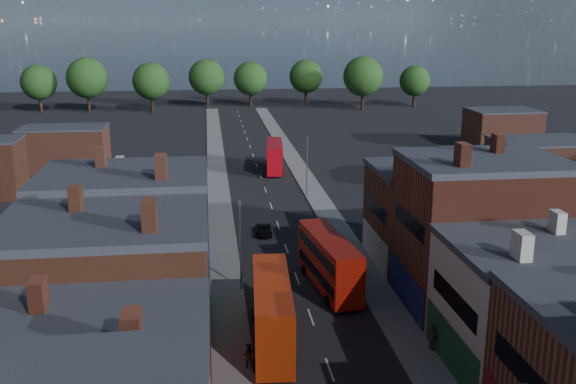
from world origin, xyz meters
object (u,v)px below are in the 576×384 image
object	(u,v)px
bus_1	(329,261)
bus_2	(274,156)
car_2	(264,230)
ped_1	(248,355)
bus_0	(272,311)
ped_3	(432,337)
car_3	(310,229)

from	to	relation	value
bus_1	bus_2	xyz separation A→B (m)	(0.00, 45.92, -0.13)
car_2	ped_1	distance (m)	27.99
bus_0	ped_3	distance (m)	11.55
bus_0	bus_1	world-z (taller)	bus_0
ped_1	car_3	bearing A→B (deg)	-99.47
car_2	ped_1	xyz separation A→B (m)	(-3.48, -27.77, 0.44)
bus_1	ped_1	bearing A→B (deg)	-129.69
bus_2	ped_3	bearing A→B (deg)	-79.55
bus_2	car_3	xyz separation A→B (m)	(0.69, -30.96, -1.84)
bus_0	car_2	distance (m)	24.91
bus_1	car_3	xyz separation A→B (m)	(0.69, 14.96, -1.97)
car_3	ped_1	size ratio (longest dim) A/B	2.41
bus_1	bus_2	size ratio (longest dim) A/B	1.06
bus_1	bus_2	world-z (taller)	bus_1
bus_2	car_2	world-z (taller)	bus_2
ped_1	ped_3	xyz separation A→B (m)	(13.12, 0.63, 0.11)
bus_0	ped_3	xyz separation A→B (m)	(11.20, -2.37, -1.57)
ped_1	ped_3	bearing A→B (deg)	-169.37
bus_1	car_3	distance (m)	15.10
car_2	car_3	size ratio (longest dim) A/B	0.93
car_3	ped_3	xyz separation A→B (m)	(4.55, -26.79, 0.49)
ped_3	bus_0	bearing A→B (deg)	57.71
car_2	ped_1	world-z (taller)	ped_1
car_3	bus_0	bearing A→B (deg)	-105.99
car_3	ped_1	bearing A→B (deg)	-108.12
car_3	ped_1	distance (m)	28.74
bus_2	ped_3	xyz separation A→B (m)	(5.24, -57.75, -1.35)
bus_2	bus_0	bearing A→B (deg)	-90.88
bus_1	car_3	size ratio (longest dim) A/B	2.73
bus_1	car_2	world-z (taller)	bus_1
ped_3	bus_2	bearing A→B (deg)	-15.16
bus_2	car_2	size ratio (longest dim) A/B	2.78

